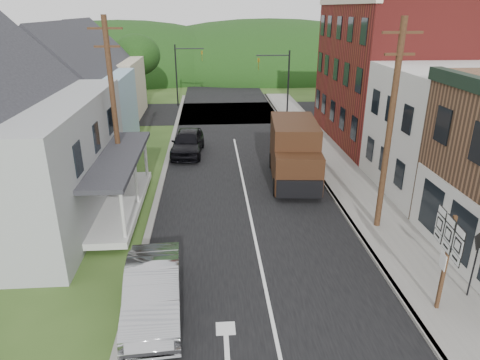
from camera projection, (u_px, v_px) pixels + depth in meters
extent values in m
plane|color=#2D4719|center=(263.00, 278.00, 15.77)|extent=(120.00, 120.00, 0.00)
cube|color=black|center=(242.00, 178.00, 25.02)|extent=(9.00, 90.00, 0.02)
cube|color=black|center=(229.00, 113.00, 40.75)|extent=(60.00, 9.00, 0.02)
cube|color=slate|center=(352.00, 188.00, 23.54)|extent=(2.80, 55.00, 0.15)
cube|color=slate|center=(328.00, 188.00, 23.45)|extent=(0.20, 55.00, 0.15)
cube|color=slate|center=(159.00, 193.00, 22.84)|extent=(0.30, 55.00, 0.12)
cube|color=silver|center=(462.00, 132.00, 22.26)|extent=(8.00, 7.00, 6.50)
cube|color=maroon|center=(393.00, 73.00, 30.39)|extent=(8.00, 12.00, 10.00)
cube|color=#96BACD|center=(78.00, 112.00, 29.83)|extent=(7.00, 8.00, 5.00)
cube|color=beige|center=(100.00, 90.00, 38.12)|extent=(7.00, 8.00, 5.00)
cylinder|color=#472D19|center=(389.00, 132.00, 17.71)|extent=(0.26, 0.26, 9.00)
cube|color=#472D19|center=(403.00, 32.00, 16.25)|extent=(1.60, 0.10, 0.10)
cube|color=#472D19|center=(400.00, 54.00, 16.55)|extent=(1.20, 0.10, 0.10)
cylinder|color=#472D19|center=(114.00, 112.00, 21.06)|extent=(0.26, 0.26, 9.00)
cube|color=#472D19|center=(105.00, 28.00, 19.60)|extent=(1.60, 0.10, 0.10)
cube|color=#472D19|center=(107.00, 46.00, 19.90)|extent=(1.20, 0.10, 0.10)
cylinder|color=black|center=(288.00, 87.00, 36.73)|extent=(0.14, 0.14, 6.00)
cylinder|color=black|center=(273.00, 55.00, 35.66)|extent=(2.80, 0.10, 0.10)
imported|color=olive|center=(258.00, 64.00, 35.85)|extent=(0.16, 0.20, 1.00)
cylinder|color=black|center=(176.00, 76.00, 42.53)|extent=(0.14, 0.14, 6.00)
cylinder|color=black|center=(189.00, 49.00, 41.66)|extent=(2.80, 0.10, 0.10)
imported|color=olive|center=(202.00, 56.00, 42.00)|extent=(0.16, 0.20, 1.00)
cylinder|color=#382616|center=(139.00, 84.00, 44.04)|extent=(0.36, 0.36, 3.92)
ellipsoid|color=black|center=(136.00, 55.00, 42.94)|extent=(4.80, 4.80, 4.08)
ellipsoid|color=black|center=(220.00, 72.00, 66.66)|extent=(90.00, 30.00, 16.00)
imported|color=#A5A5AA|center=(153.00, 291.00, 13.73)|extent=(2.05, 5.03, 1.62)
imported|color=black|center=(188.00, 142.00, 28.85)|extent=(2.34, 5.07, 1.68)
cube|color=#321B0E|center=(293.00, 147.00, 24.50)|extent=(2.86, 4.88, 3.08)
cube|color=#321B0E|center=(298.00, 173.00, 22.14)|extent=(2.59, 1.92, 2.02)
cube|color=black|center=(298.00, 156.00, 22.02)|extent=(2.34, 1.47, 0.05)
cube|color=black|center=(299.00, 189.00, 21.50)|extent=(2.34, 0.37, 0.96)
cylinder|color=black|center=(276.00, 187.00, 22.57)|extent=(0.38, 0.98, 0.96)
cylinder|color=black|center=(318.00, 187.00, 22.53)|extent=(0.38, 0.98, 0.96)
cylinder|color=black|center=(272.00, 160.00, 26.51)|extent=(0.38, 0.98, 0.96)
cylinder|color=black|center=(308.00, 161.00, 26.47)|extent=(0.38, 0.98, 0.96)
cube|color=#472D19|center=(445.00, 264.00, 13.37)|extent=(0.12, 0.12, 3.35)
cube|color=black|center=(450.00, 234.00, 12.98)|extent=(0.27, 1.91, 0.08)
cube|color=white|center=(461.00, 232.00, 12.20)|extent=(0.08, 0.53, 0.21)
cube|color=white|center=(458.00, 245.00, 12.36)|extent=(0.09, 0.57, 0.53)
cube|color=white|center=(455.00, 258.00, 12.52)|extent=(0.08, 0.53, 0.27)
cube|color=white|center=(451.00, 221.00, 12.82)|extent=(0.08, 0.53, 0.21)
cube|color=white|center=(448.00, 234.00, 12.98)|extent=(0.09, 0.57, 0.53)
cube|color=white|center=(446.00, 246.00, 13.14)|extent=(0.08, 0.53, 0.27)
cube|color=white|center=(442.00, 212.00, 13.44)|extent=(0.08, 0.53, 0.21)
cube|color=white|center=(440.00, 224.00, 13.60)|extent=(0.09, 0.57, 0.53)
cube|color=white|center=(438.00, 236.00, 13.77)|extent=(0.08, 0.53, 0.27)
cube|color=white|center=(443.00, 261.00, 13.34)|extent=(0.07, 0.43, 0.53)
cylinder|color=black|center=(474.00, 267.00, 14.18)|extent=(0.07, 0.07, 2.28)
cube|color=black|center=(478.00, 242.00, 13.82)|extent=(0.17, 0.65, 0.67)
cube|color=#D59D0B|center=(478.00, 242.00, 13.82)|extent=(0.17, 0.59, 0.61)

